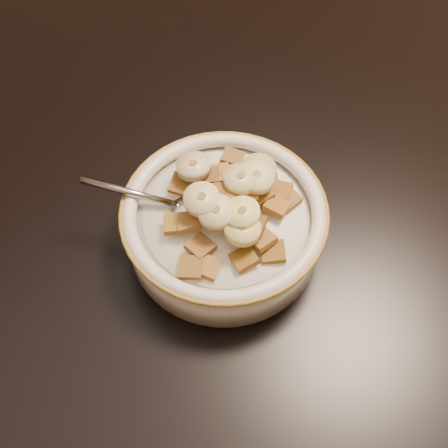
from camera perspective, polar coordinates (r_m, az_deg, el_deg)
floor at (r=1.39m, az=-2.37°, el=-12.69°), size 4.00×4.50×0.10m
table at (r=0.72m, az=-4.55°, el=9.78°), size 1.42×0.93×0.04m
cereal_bowl at (r=0.57m, az=0.00°, el=-0.48°), size 0.18×0.18×0.04m
milk at (r=0.55m, az=0.00°, el=0.70°), size 0.15×0.15×0.00m
spoon at (r=0.55m, az=-2.88°, el=1.40°), size 0.05×0.05×0.01m
cereal_square_0 at (r=0.53m, az=4.53°, el=-2.55°), size 0.03×0.03×0.01m
cereal_square_1 at (r=0.55m, az=4.86°, el=1.66°), size 0.03×0.03×0.01m
cereal_square_2 at (r=0.57m, az=3.97°, el=3.76°), size 0.03×0.03×0.01m
cereal_square_3 at (r=0.54m, az=-4.49°, el=0.04°), size 0.03×0.03×0.01m
cereal_square_4 at (r=0.57m, az=-0.41°, el=4.61°), size 0.03×0.03×0.01m
cereal_square_5 at (r=0.53m, az=3.45°, el=-1.36°), size 0.02×0.02×0.01m
cereal_square_6 at (r=0.53m, az=-3.27°, el=0.20°), size 0.03×0.03×0.01m
cereal_square_7 at (r=0.53m, az=-0.02°, el=1.90°), size 0.03×0.02×0.01m
cereal_square_8 at (r=0.56m, az=-1.87°, el=4.19°), size 0.03×0.03×0.01m
cereal_square_9 at (r=0.52m, az=1.86°, el=-3.19°), size 0.02×0.02×0.01m
cereal_square_10 at (r=0.58m, az=0.81°, el=6.06°), size 0.03×0.03×0.01m
cereal_square_11 at (r=0.52m, az=-1.54°, el=-3.96°), size 0.03×0.03×0.01m
cereal_square_12 at (r=0.54m, az=1.72°, el=2.43°), size 0.02×0.02×0.01m
cereal_square_13 at (r=0.53m, az=1.59°, el=0.01°), size 0.03×0.03×0.01m
cereal_square_14 at (r=0.58m, az=0.41°, el=5.15°), size 0.03×0.03×0.01m
cereal_square_15 at (r=0.57m, az=-1.62°, el=4.30°), size 0.03×0.03×0.01m
cereal_square_16 at (r=0.56m, az=5.80°, el=2.30°), size 0.02×0.02×0.01m
cereal_square_17 at (r=0.53m, az=2.69°, el=-0.06°), size 0.03×0.03×0.01m
cereal_square_18 at (r=0.56m, az=-3.89°, el=3.62°), size 0.03×0.03×0.01m
cereal_square_19 at (r=0.52m, az=-3.07°, el=-3.99°), size 0.03×0.03×0.01m
cereal_square_20 at (r=0.53m, az=-2.18°, el=-2.09°), size 0.02×0.02×0.01m
cereal_square_21 at (r=0.54m, az=-0.17°, el=2.82°), size 0.03×0.03×0.01m
cereal_square_22 at (r=0.56m, az=3.28°, el=2.71°), size 0.02×0.02×0.01m
cereal_square_23 at (r=0.57m, az=0.67°, el=4.51°), size 0.02×0.02×0.01m
cereal_square_24 at (r=0.57m, az=2.04°, el=4.60°), size 0.03×0.03×0.01m
cereal_square_25 at (r=0.56m, az=-1.50°, el=4.36°), size 0.03×0.03×0.01m
cereal_square_26 at (r=0.56m, az=5.11°, el=3.02°), size 0.03×0.03×0.01m
banana_slice_0 at (r=0.52m, az=-0.74°, el=1.09°), size 0.04×0.04×0.01m
banana_slice_1 at (r=0.53m, az=-2.05°, el=2.26°), size 0.04×0.04×0.01m
banana_slice_2 at (r=0.54m, az=2.98°, el=4.26°), size 0.04×0.04×0.01m
banana_slice_3 at (r=0.52m, az=1.71°, el=-0.53°), size 0.04×0.04×0.01m
banana_slice_4 at (r=0.55m, az=2.97°, el=4.26°), size 0.03×0.03×0.01m
banana_slice_5 at (r=0.55m, az=3.20°, el=4.96°), size 0.04×0.04×0.01m
banana_slice_6 at (r=0.52m, az=1.65°, el=0.97°), size 0.04×0.04×0.01m
banana_slice_7 at (r=0.54m, az=1.53°, el=4.12°), size 0.04×0.04×0.01m
banana_slice_8 at (r=0.56m, az=-2.82°, el=5.29°), size 0.04×0.04×0.02m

